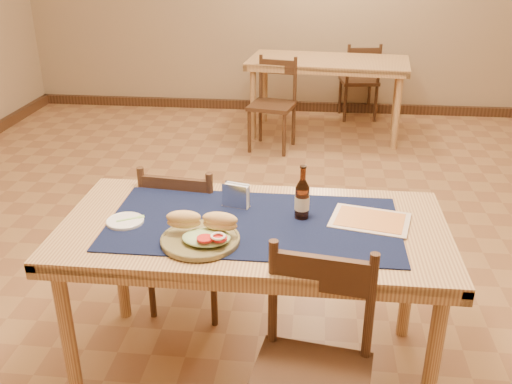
# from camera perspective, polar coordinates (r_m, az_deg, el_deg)

# --- Properties ---
(room) EXTENTS (6.04, 7.04, 2.84)m
(room) POSITION_cam_1_polar(r_m,az_deg,el_deg) (2.93, 1.53, 15.62)
(room) COLOR #996D43
(room) RESTS_ON ground
(main_table) EXTENTS (1.60, 0.80, 0.75)m
(main_table) POSITION_cam_1_polar(r_m,az_deg,el_deg) (2.40, -0.26, -4.94)
(main_table) COLOR tan
(main_table) RESTS_ON ground
(placemat) EXTENTS (1.20, 0.60, 0.01)m
(placemat) POSITION_cam_1_polar(r_m,az_deg,el_deg) (2.36, -0.26, -3.14)
(placemat) COLOR black
(placemat) RESTS_ON main_table
(baseboard) EXTENTS (6.00, 7.00, 0.10)m
(baseboard) POSITION_cam_1_polar(r_m,az_deg,el_deg) (3.40, 1.28, -7.44)
(baseboard) COLOR #412717
(baseboard) RESTS_ON ground
(back_table) EXTENTS (1.58, 0.90, 0.75)m
(back_table) POSITION_cam_1_polar(r_m,az_deg,el_deg) (5.67, 7.22, 12.21)
(back_table) COLOR tan
(back_table) RESTS_ON ground
(chair_main_far) EXTENTS (0.43, 0.43, 0.85)m
(chair_main_far) POSITION_cam_1_polar(r_m,az_deg,el_deg) (2.95, -6.83, -4.22)
(chair_main_far) COLOR #412717
(chair_main_far) RESTS_ON ground
(chair_main_near) EXTENTS (0.46, 0.46, 0.88)m
(chair_main_near) POSITION_cam_1_polar(r_m,az_deg,el_deg) (2.09, 5.57, -17.52)
(chair_main_near) COLOR #412717
(chair_main_near) RESTS_ON ground
(chair_back_near) EXTENTS (0.46, 0.46, 0.83)m
(chair_back_near) POSITION_cam_1_polar(r_m,az_deg,el_deg) (5.30, 1.75, 8.94)
(chair_back_near) COLOR #412717
(chair_back_near) RESTS_ON ground
(chair_back_far) EXTENTS (0.43, 0.43, 0.82)m
(chair_back_far) POSITION_cam_1_polar(r_m,az_deg,el_deg) (6.30, 10.33, 11.00)
(chair_back_far) COLOR #412717
(chair_back_far) RESTS_ON ground
(sandwich_plate) EXTENTS (0.31, 0.31, 0.12)m
(sandwich_plate) POSITION_cam_1_polar(r_m,az_deg,el_deg) (2.21, -5.41, -4.27)
(sandwich_plate) COLOR brown
(sandwich_plate) RESTS_ON placemat
(side_plate) EXTENTS (0.15, 0.15, 0.01)m
(side_plate) POSITION_cam_1_polar(r_m,az_deg,el_deg) (2.42, -12.96, -2.82)
(side_plate) COLOR white
(side_plate) RESTS_ON placemat
(fork) EXTENTS (0.11, 0.07, 0.00)m
(fork) POSITION_cam_1_polar(r_m,az_deg,el_deg) (2.43, -12.22, -2.59)
(fork) COLOR #9BD474
(fork) RESTS_ON side_plate
(beer_bottle) EXTENTS (0.06, 0.06, 0.23)m
(beer_bottle) POSITION_cam_1_polar(r_m,az_deg,el_deg) (2.38, 4.63, -0.68)
(beer_bottle) COLOR #4B210D
(beer_bottle) RESTS_ON placemat
(napkin_holder) EXTENTS (0.13, 0.07, 0.11)m
(napkin_holder) POSITION_cam_1_polar(r_m,az_deg,el_deg) (2.48, -2.02, -0.41)
(napkin_holder) COLOR silver
(napkin_holder) RESTS_ON placemat
(menu_card) EXTENTS (0.36, 0.30, 0.01)m
(menu_card) POSITION_cam_1_polar(r_m,az_deg,el_deg) (2.43, 11.33, -2.75)
(menu_card) COLOR beige
(menu_card) RESTS_ON placemat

